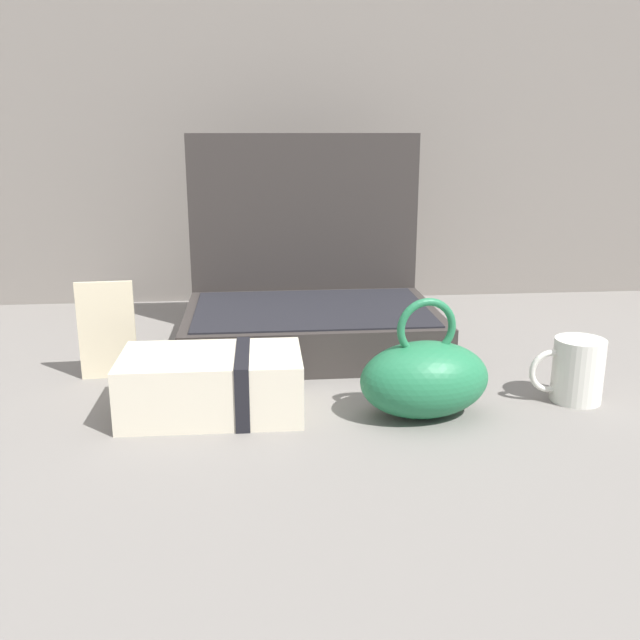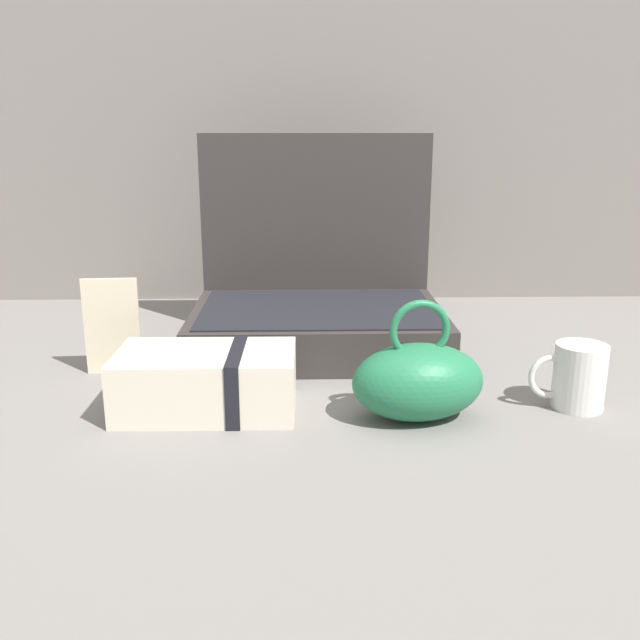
% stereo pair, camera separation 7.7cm
% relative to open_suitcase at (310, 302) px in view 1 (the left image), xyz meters
% --- Properties ---
extents(ground_plane, '(6.00, 6.00, 0.00)m').
position_rel_open_suitcase_xyz_m(ground_plane, '(-0.00, -0.18, -0.08)').
color(ground_plane, slate).
extents(open_suitcase, '(0.47, 0.35, 0.39)m').
position_rel_open_suitcase_xyz_m(open_suitcase, '(0.00, 0.00, 0.00)').
color(open_suitcase, '#332D2B').
rests_on(open_suitcase, ground_plane).
extents(teal_pouch_handbag, '(0.20, 0.15, 0.18)m').
position_rel_open_suitcase_xyz_m(teal_pouch_handbag, '(0.13, -0.37, -0.02)').
color(teal_pouch_handbag, '#237247').
rests_on(teal_pouch_handbag, ground_plane).
extents(cream_toiletry_bag, '(0.26, 0.15, 0.09)m').
position_rel_open_suitcase_xyz_m(cream_toiletry_bag, '(-0.17, -0.33, -0.04)').
color(cream_toiletry_bag, beige).
rests_on(cream_toiletry_bag, ground_plane).
extents(coffee_mug, '(0.11, 0.08, 0.10)m').
position_rel_open_suitcase_xyz_m(coffee_mug, '(0.38, -0.34, -0.03)').
color(coffee_mug, silver).
rests_on(coffee_mug, ground_plane).
extents(info_card_left, '(0.09, 0.01, 0.16)m').
position_rel_open_suitcase_xyz_m(info_card_left, '(-0.35, -0.16, 0.00)').
color(info_card_left, beige).
rests_on(info_card_left, ground_plane).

